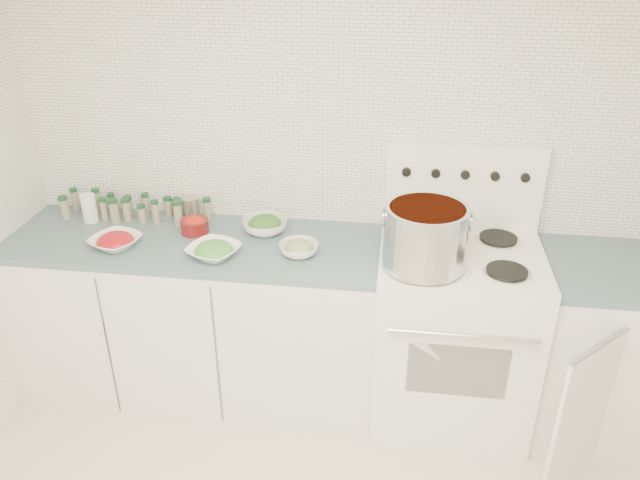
{
  "coord_description": "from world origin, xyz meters",
  "views": [
    {
      "loc": [
        0.16,
        -1.43,
        2.32
      ],
      "look_at": [
        -0.18,
        1.14,
        0.97
      ],
      "focal_mm": 35.0,
      "sensor_mm": 36.0,
      "label": 1
    }
  ],
  "objects_px": {
    "stove": "(453,329)",
    "stock_pot": "(425,234)",
    "bowl_tomato": "(115,241)",
    "bowl_snowpea": "(214,251)"
  },
  "relations": [
    {
      "from": "bowl_tomato",
      "to": "bowl_snowpea",
      "type": "relative_size",
      "value": 0.97
    },
    {
      "from": "stove",
      "to": "stock_pot",
      "type": "distance_m",
      "value": 0.65
    },
    {
      "from": "stove",
      "to": "bowl_tomato",
      "type": "xyz_separation_m",
      "value": [
        -1.65,
        -0.12,
        0.44
      ]
    },
    {
      "from": "stock_pot",
      "to": "bowl_snowpea",
      "type": "height_order",
      "value": "stock_pot"
    },
    {
      "from": "bowl_tomato",
      "to": "bowl_snowpea",
      "type": "xyz_separation_m",
      "value": [
        0.5,
        -0.03,
        0.0
      ]
    },
    {
      "from": "bowl_snowpea",
      "to": "stock_pot",
      "type": "bearing_deg",
      "value": -1.42
    },
    {
      "from": "stock_pot",
      "to": "stove",
      "type": "bearing_deg",
      "value": 42.62
    },
    {
      "from": "stove",
      "to": "stock_pot",
      "type": "relative_size",
      "value": 3.55
    },
    {
      "from": "stove",
      "to": "stock_pot",
      "type": "height_order",
      "value": "stove"
    },
    {
      "from": "stove",
      "to": "bowl_snowpea",
      "type": "xyz_separation_m",
      "value": [
        -1.15,
        -0.15,
        0.44
      ]
    }
  ]
}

